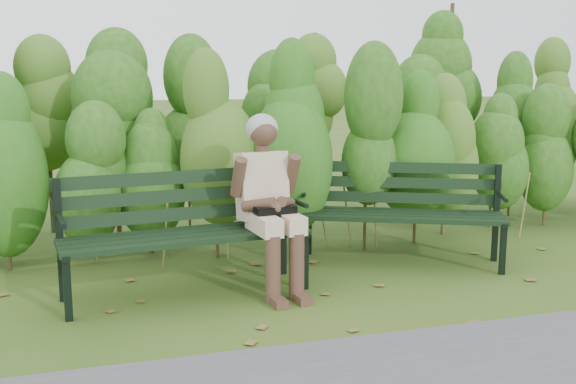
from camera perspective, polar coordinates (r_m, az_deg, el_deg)
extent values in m
plane|color=#2B4816|center=(5.29, 1.10, -8.67)|extent=(80.00, 80.00, 0.00)
cylinder|color=#47381E|center=(6.24, -21.90, -2.70)|extent=(0.03, 0.03, 0.80)
ellipsoid|color=#306317|center=(6.14, -22.29, 3.15)|extent=(0.64, 0.64, 1.44)
cylinder|color=#47381E|center=(6.21, -16.28, -2.43)|extent=(0.03, 0.03, 0.80)
ellipsoid|color=#306317|center=(6.11, -16.57, 3.45)|extent=(0.64, 0.64, 1.44)
cylinder|color=#47381E|center=(6.24, -10.65, -2.14)|extent=(0.03, 0.03, 0.80)
ellipsoid|color=#306317|center=(6.14, -10.84, 3.72)|extent=(0.64, 0.64, 1.44)
cylinder|color=#47381E|center=(6.33, -5.13, -1.83)|extent=(0.03, 0.03, 0.80)
ellipsoid|color=#306317|center=(6.23, -5.22, 3.94)|extent=(0.64, 0.64, 1.44)
cylinder|color=#47381E|center=(6.47, 0.18, -1.52)|extent=(0.03, 0.03, 0.80)
ellipsoid|color=#306317|center=(6.38, 0.18, 4.13)|extent=(0.64, 0.64, 1.44)
cylinder|color=#47381E|center=(6.67, 5.22, -1.21)|extent=(0.03, 0.03, 0.80)
ellipsoid|color=#306317|center=(6.58, 5.30, 4.26)|extent=(0.64, 0.64, 1.44)
cylinder|color=#47381E|center=(6.92, 9.92, -0.92)|extent=(0.03, 0.03, 0.80)
ellipsoid|color=#306317|center=(6.83, 10.08, 4.36)|extent=(0.64, 0.64, 1.44)
cylinder|color=#47381E|center=(7.21, 14.28, -0.64)|extent=(0.03, 0.03, 0.80)
ellipsoid|color=#306317|center=(7.13, 14.50, 4.43)|extent=(0.64, 0.64, 1.44)
cylinder|color=#47381E|center=(7.54, 18.27, -0.38)|extent=(0.03, 0.03, 0.80)
ellipsoid|color=#306317|center=(7.46, 18.54, 4.46)|extent=(0.64, 0.64, 1.44)
cylinder|color=#47381E|center=(7.91, 21.91, -0.14)|extent=(0.03, 0.03, 0.80)
ellipsoid|color=#306317|center=(7.83, 22.22, 4.48)|extent=(0.64, 0.64, 1.44)
cylinder|color=#47381E|center=(7.17, -19.54, 0.25)|extent=(0.04, 0.04, 1.10)
ellipsoid|color=#245416|center=(7.09, -19.96, 7.28)|extent=(0.70, 0.70, 1.98)
cylinder|color=#47381E|center=(7.17, -13.41, 0.56)|extent=(0.04, 0.04, 1.10)
ellipsoid|color=#245416|center=(7.09, -13.70, 7.59)|extent=(0.70, 0.70, 1.98)
cylinder|color=#47381E|center=(7.25, -7.35, 0.85)|extent=(0.04, 0.04, 1.10)
ellipsoid|color=#245416|center=(7.17, -7.50, 7.81)|extent=(0.70, 0.70, 1.98)
cylinder|color=#47381E|center=(7.41, -1.48, 1.13)|extent=(0.04, 0.04, 1.10)
ellipsoid|color=#245416|center=(7.33, -1.51, 7.94)|extent=(0.70, 0.70, 1.98)
cylinder|color=#47381E|center=(7.65, 4.08, 1.38)|extent=(0.04, 0.04, 1.10)
ellipsoid|color=#245416|center=(7.57, 4.16, 7.98)|extent=(0.70, 0.70, 1.98)
cylinder|color=#47381E|center=(7.95, 9.26, 1.60)|extent=(0.04, 0.04, 1.10)
ellipsoid|color=#245416|center=(7.87, 9.45, 7.95)|extent=(0.70, 0.70, 1.98)
cylinder|color=#47381E|center=(8.31, 14.04, 1.80)|extent=(0.04, 0.04, 1.10)
ellipsoid|color=#245416|center=(8.24, 14.30, 7.87)|extent=(0.70, 0.70, 1.98)
cylinder|color=#47381E|center=(8.73, 18.38, 1.96)|extent=(0.04, 0.04, 1.10)
ellipsoid|color=#245416|center=(8.66, 18.70, 7.74)|extent=(0.70, 0.70, 1.98)
cylinder|color=#47381E|center=(9.19, 22.31, 2.10)|extent=(0.04, 0.04, 1.10)
ellipsoid|color=#245416|center=(9.12, 22.68, 7.58)|extent=(0.70, 0.70, 1.98)
cube|color=brown|center=(4.97, -12.61, -10.11)|extent=(0.11, 0.09, 0.01)
cube|color=brown|center=(4.21, -0.23, -13.68)|extent=(0.11, 0.11, 0.01)
cube|color=brown|center=(5.27, 15.93, -9.11)|extent=(0.11, 0.11, 0.01)
cube|color=brown|center=(4.81, 19.43, -11.15)|extent=(0.10, 0.11, 0.01)
cube|color=brown|center=(4.98, -7.58, -9.91)|extent=(0.10, 0.11, 0.01)
cube|color=brown|center=(5.52, -17.71, -8.32)|extent=(0.10, 0.09, 0.01)
cube|color=brown|center=(4.92, 21.03, -10.77)|extent=(0.11, 0.11, 0.01)
cube|color=brown|center=(5.90, -4.71, -6.68)|extent=(0.11, 0.11, 0.01)
cube|color=brown|center=(5.48, 15.49, -8.33)|extent=(0.11, 0.11, 0.01)
cube|color=brown|center=(4.95, -14.81, -10.31)|extent=(0.11, 0.10, 0.01)
cube|color=brown|center=(5.35, 17.43, -8.89)|extent=(0.11, 0.11, 0.01)
cube|color=brown|center=(4.30, -13.68, -13.42)|extent=(0.10, 0.08, 0.01)
cube|color=brown|center=(5.95, -7.03, -6.57)|extent=(0.08, 0.10, 0.01)
cube|color=brown|center=(5.04, 16.10, -9.98)|extent=(0.11, 0.10, 0.01)
cube|color=brown|center=(4.50, -1.24, -12.07)|extent=(0.07, 0.09, 0.01)
cube|color=brown|center=(6.41, 4.32, -5.31)|extent=(0.11, 0.11, 0.01)
cube|color=brown|center=(5.95, 18.05, -7.01)|extent=(0.10, 0.09, 0.01)
cube|color=brown|center=(4.78, 18.27, -11.23)|extent=(0.11, 0.10, 0.01)
cube|color=brown|center=(4.86, 1.31, -10.36)|extent=(0.08, 0.10, 0.01)
cube|color=brown|center=(5.27, -5.97, -8.74)|extent=(0.10, 0.09, 0.01)
cube|color=black|center=(5.01, -8.06, -4.22)|extent=(1.88, 0.32, 0.04)
cube|color=black|center=(5.13, -8.44, -3.89)|extent=(1.88, 0.32, 0.04)
cube|color=black|center=(5.26, -8.80, -3.57)|extent=(1.88, 0.32, 0.04)
cube|color=black|center=(5.38, -9.14, -3.27)|extent=(1.88, 0.32, 0.04)
cube|color=black|center=(5.45, -9.42, -1.88)|extent=(1.87, 0.27, 0.11)
cube|color=black|center=(5.43, -9.51, -0.34)|extent=(1.87, 0.27, 0.11)
cube|color=black|center=(5.43, -9.59, 1.21)|extent=(1.87, 0.27, 0.11)
cube|color=black|center=(4.92, -18.18, -7.75)|extent=(0.06, 0.06, 0.47)
cube|color=black|center=(5.29, -18.75, -3.91)|extent=(0.06, 0.06, 0.94)
cube|color=black|center=(5.06, -18.52, -4.75)|extent=(0.11, 0.52, 0.04)
cylinder|color=black|center=(4.96, -18.62, -2.33)|extent=(0.08, 0.39, 0.04)
cube|color=black|center=(5.35, 1.40, -5.81)|extent=(0.06, 0.06, 0.47)
cube|color=black|center=(5.69, -0.46, -2.40)|extent=(0.06, 0.06, 0.94)
cube|color=black|center=(5.48, 0.50, -3.11)|extent=(0.11, 0.52, 0.04)
cylinder|color=black|center=(5.39, 0.73, -0.85)|extent=(0.08, 0.39, 0.04)
cube|color=black|center=(5.90, 9.63, -2.34)|extent=(1.67, 0.85, 0.04)
cube|color=black|center=(6.02, 9.60, -2.09)|extent=(1.67, 0.85, 0.04)
cube|color=black|center=(6.14, 9.57, -1.85)|extent=(1.67, 0.85, 0.04)
cube|color=black|center=(6.26, 9.54, -1.62)|extent=(1.67, 0.85, 0.04)
cube|color=black|center=(6.33, 9.55, -0.48)|extent=(1.65, 0.80, 0.10)
cube|color=black|center=(6.32, 9.59, 0.78)|extent=(1.65, 0.80, 0.10)
cube|color=black|center=(6.32, 9.62, 2.04)|extent=(1.65, 0.80, 0.10)
cube|color=black|center=(5.97, 1.34, -4.24)|extent=(0.07, 0.07, 0.45)
cube|color=black|center=(6.34, 1.80, -1.35)|extent=(0.07, 0.07, 0.89)
cube|color=black|center=(6.12, 1.56, -1.94)|extent=(0.25, 0.47, 0.04)
cylinder|color=black|center=(6.03, 1.52, -0.01)|extent=(0.19, 0.35, 0.04)
cube|color=black|center=(6.02, 17.73, -4.60)|extent=(0.07, 0.07, 0.45)
cube|color=black|center=(6.39, 17.21, -1.71)|extent=(0.07, 0.07, 0.89)
cube|color=black|center=(6.17, 17.53, -2.31)|extent=(0.25, 0.47, 0.04)
cylinder|color=black|center=(6.08, 17.71, -0.40)|extent=(0.19, 0.35, 0.04)
cube|color=beige|center=(5.13, -2.06, -2.70)|extent=(0.20, 0.46, 0.14)
cube|color=beige|center=(5.20, -0.07, -2.52)|extent=(0.20, 0.46, 0.14)
cylinder|color=#503527|center=(5.04, -1.29, -6.56)|extent=(0.13, 0.13, 0.51)
cylinder|color=#503527|center=(5.11, 0.73, -6.32)|extent=(0.13, 0.13, 0.51)
cube|color=#503527|center=(5.03, -0.91, -9.26)|extent=(0.12, 0.22, 0.06)
cube|color=#503527|center=(5.11, 1.11, -8.98)|extent=(0.12, 0.22, 0.06)
cube|color=beige|center=(5.38, -2.22, 0.57)|extent=(0.41, 0.31, 0.55)
cylinder|color=#503527|center=(5.32, -2.16, 3.61)|extent=(0.10, 0.10, 0.11)
sphere|color=#503527|center=(5.30, -2.13, 5.09)|extent=(0.22, 0.22, 0.22)
ellipsoid|color=gray|center=(5.32, -2.23, 5.40)|extent=(0.26, 0.25, 0.23)
cylinder|color=#503527|center=(5.21, -4.20, 1.25)|extent=(0.12, 0.23, 0.33)
cylinder|color=#503527|center=(5.37, 0.34, 1.54)|extent=(0.12, 0.23, 0.33)
cylinder|color=#503527|center=(5.15, -2.49, -1.06)|extent=(0.26, 0.27, 0.14)
cylinder|color=#503527|center=(5.23, -0.18, -0.88)|extent=(0.22, 0.29, 0.14)
sphere|color=#503527|center=(5.14, -1.06, -1.33)|extent=(0.12, 0.12, 0.12)
cube|color=black|center=(5.16, -1.10, -2.13)|extent=(0.33, 0.16, 0.17)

